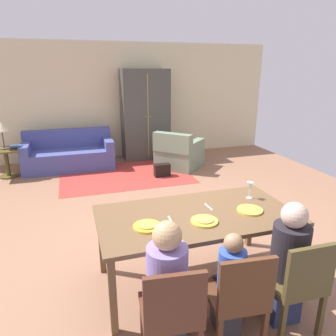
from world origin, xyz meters
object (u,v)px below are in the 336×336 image
Objects in this scene: person_man at (166,292)px; couch at (69,155)px; wine_glass at (250,187)px; dining_chair_child at (239,295)px; table_lamp at (1,128)px; person_woman at (285,266)px; person_child at (229,287)px; book_lower at (16,147)px; armchair at (178,154)px; handbag at (162,170)px; plate_near_woman at (250,210)px; plate_near_man at (147,226)px; dining_chair_man at (172,311)px; dining_table at (197,220)px; dining_chair_woman at (298,281)px; armoire at (145,115)px; book_upper at (16,146)px; side_table at (6,159)px; plate_near_child at (204,221)px.

couch is at bearing 97.47° from person_man.
wine_glass is 0.10× the size of couch.
dining_chair_child is 1.61× the size of table_lamp.
person_woman is (-0.16, -0.86, -0.38)m from wine_glass.
person_child reaches higher than book_lower.
armchair is 3.59m from table_lamp.
couch is 2.40m from armchair.
armchair is 3.78× the size of handbag.
couch is at bearing 113.89° from wine_glass.
person_woman reaches higher than plate_near_woman.
dining_chair_man reaches higher than plate_near_man.
couch is 1.55× the size of armchair.
dining_chair_woman is at bearing -58.67° from dining_table.
dining_chair_woman is (-0.16, -1.04, -0.40)m from wine_glass.
armchair is at bearing 66.88° from plate_near_man.
dining_table is at bearing -100.47° from handbag.
armchair is 2.24× the size of table_lamp.
dining_chair_woman is 5.62m from armoire.
couch reaches higher than book_upper.
person_woman is 2.05× the size of table_lamp.
book_upper is at bearing 118.27° from dining_chair_woman.
side_table is at bearing -178.01° from book_upper.
armoire is at bearing 10.88° from book_lower.
armoire is 2.89m from book_upper.
book_lower is (-2.86, 4.01, -0.30)m from wine_glass.
book_lower is at bearing 97.46° from book_upper.
dining_chair_man reaches higher than dining_table.
person_man is 1.00× the size of person_woman.
wine_glass is 0.15× the size of armchair.
dining_chair_woman is 4.12m from handbag.
table_lamp is 3.24m from handbag.
side_table is 1.07× the size of table_lamp.
dining_chair_man is at bearing -90.74° from plate_near_man.
dining_chair_child is at bearing -18.85° from person_man.
person_woman reaches higher than book_upper.
table_lamp is (-2.91, 4.83, 0.50)m from person_woman.
couch is 8.54× the size of book_upper.
plate_near_child is at bearing -63.37° from book_upper.
person_man is 1.28× the size of dining_chair_child.
armchair is at bearing 73.32° from dining_table.
plate_near_man is 0.78× the size of handbag.
dining_chair_woman is at bearing -91.06° from armoire.
dining_chair_woman is at bearing -59.86° from table_lamp.
dining_table is 8.65× the size of book_upper.
dining_chair_man is (-0.53, -0.68, -0.28)m from plate_near_child.
person_woman is 5.37m from couch.
dining_table reaches higher than book_upper.
dining_chair_man is 2.72× the size of handbag.
dining_chair_man is 5.34m from side_table.
plate_near_child reaches higher than book_upper.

